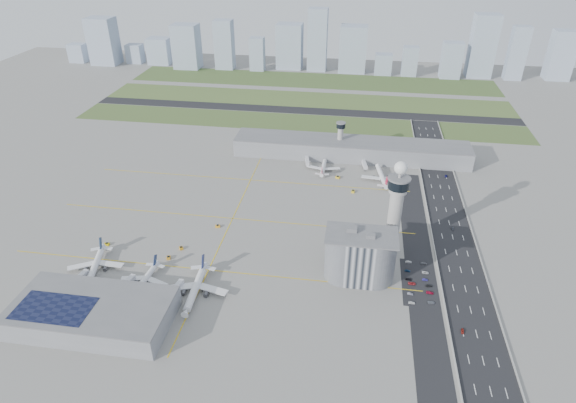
# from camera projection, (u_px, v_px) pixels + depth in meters

# --- Properties ---
(ground) EXTENTS (1000.00, 1000.00, 0.00)m
(ground) POSITION_uv_depth(u_px,v_px,m) (280.00, 248.00, 318.71)
(ground) COLOR gray
(grass_strip_0) EXTENTS (480.00, 50.00, 0.08)m
(grass_strip_0) POSITION_uv_depth(u_px,v_px,m) (297.00, 122.00, 512.57)
(grass_strip_0) COLOR #4A6530
(grass_strip_0) RESTS_ON ground
(grass_strip_1) EXTENTS (480.00, 60.00, 0.08)m
(grass_strip_1) POSITION_uv_depth(u_px,v_px,m) (305.00, 100.00, 576.32)
(grass_strip_1) COLOR #455B2B
(grass_strip_1) RESTS_ON ground
(grass_strip_2) EXTENTS (480.00, 70.00, 0.08)m
(grass_strip_2) POSITION_uv_depth(u_px,v_px,m) (312.00, 80.00, 644.32)
(grass_strip_2) COLOR #425427
(grass_strip_2) RESTS_ON ground
(runway) EXTENTS (480.00, 22.00, 0.10)m
(runway) POSITION_uv_depth(u_px,v_px,m) (301.00, 110.00, 544.01)
(runway) COLOR black
(runway) RESTS_ON ground
(highway) EXTENTS (28.00, 500.00, 0.10)m
(highway) POSITION_uv_depth(u_px,v_px,m) (459.00, 264.00, 303.67)
(highway) COLOR black
(highway) RESTS_ON ground
(barrier_left) EXTENTS (0.60, 500.00, 1.20)m
(barrier_left) POSITION_uv_depth(u_px,v_px,m) (437.00, 261.00, 305.22)
(barrier_left) COLOR #9E9E99
(barrier_left) RESTS_ON ground
(barrier_right) EXTENTS (0.60, 500.00, 1.20)m
(barrier_right) POSITION_uv_depth(u_px,v_px,m) (482.00, 265.00, 301.56)
(barrier_right) COLOR #9E9E99
(barrier_right) RESTS_ON ground
(landside_road) EXTENTS (18.00, 260.00, 0.08)m
(landside_road) POSITION_uv_depth(u_px,v_px,m) (420.00, 270.00, 298.44)
(landside_road) COLOR black
(landside_road) RESTS_ON ground
(parking_lot) EXTENTS (20.00, 44.00, 0.10)m
(parking_lot) POSITION_uv_depth(u_px,v_px,m) (418.00, 282.00, 288.49)
(parking_lot) COLOR black
(parking_lot) RESTS_ON ground
(taxiway_line_h_0) EXTENTS (260.00, 0.60, 0.01)m
(taxiway_line_h_0) POSITION_uv_depth(u_px,v_px,m) (209.00, 270.00, 298.44)
(taxiway_line_h_0) COLOR yellow
(taxiway_line_h_0) RESTS_ON ground
(taxiway_line_h_1) EXTENTS (260.00, 0.60, 0.01)m
(taxiway_line_h_1) POSITION_uv_depth(u_px,v_px,m) (233.00, 218.00, 349.44)
(taxiway_line_h_1) COLOR yellow
(taxiway_line_h_1) RESTS_ON ground
(taxiway_line_h_2) EXTENTS (260.00, 0.60, 0.01)m
(taxiway_line_h_2) POSITION_uv_depth(u_px,v_px,m) (251.00, 180.00, 400.44)
(taxiway_line_h_2) COLOR yellow
(taxiway_line_h_2) RESTS_ON ground
(taxiway_line_v) EXTENTS (0.60, 260.00, 0.01)m
(taxiway_line_v) POSITION_uv_depth(u_px,v_px,m) (233.00, 218.00, 349.44)
(taxiway_line_v) COLOR yellow
(taxiway_line_v) RESTS_ON ground
(control_tower) EXTENTS (14.00, 14.00, 64.50)m
(control_tower) POSITION_uv_depth(u_px,v_px,m) (396.00, 205.00, 298.23)
(control_tower) COLOR #ADAAA5
(control_tower) RESTS_ON ground
(secondary_tower) EXTENTS (8.60, 8.60, 31.90)m
(secondary_tower) POSITION_uv_depth(u_px,v_px,m) (340.00, 136.00, 432.71)
(secondary_tower) COLOR #ADAAA5
(secondary_tower) RESTS_ON ground
(admin_building) EXTENTS (42.00, 24.00, 33.50)m
(admin_building) POSITION_uv_depth(u_px,v_px,m) (360.00, 256.00, 285.42)
(admin_building) COLOR #B2B2B7
(admin_building) RESTS_ON ground
(terminal_pier) EXTENTS (210.00, 32.00, 15.80)m
(terminal_pier) POSITION_uv_depth(u_px,v_px,m) (351.00, 149.00, 435.26)
(terminal_pier) COLOR gray
(terminal_pier) RESTS_ON ground
(near_terminal) EXTENTS (84.00, 42.00, 13.00)m
(near_terminal) POSITION_uv_depth(u_px,v_px,m) (92.00, 313.00, 257.22)
(near_terminal) COLOR gray
(near_terminal) RESTS_ON ground
(airplane_near_a) EXTENTS (43.37, 47.78, 11.36)m
(airplane_near_a) POSITION_uv_depth(u_px,v_px,m) (94.00, 263.00, 295.72)
(airplane_near_a) COLOR white
(airplane_near_a) RESTS_ON ground
(airplane_near_b) EXTENTS (33.01, 37.91, 9.97)m
(airplane_near_b) POSITION_uv_depth(u_px,v_px,m) (143.00, 278.00, 284.00)
(airplane_near_b) COLOR white
(airplane_near_b) RESTS_ON ground
(airplane_near_c) EXTENTS (40.87, 47.32, 12.72)m
(airplane_near_c) POSITION_uv_depth(u_px,v_px,m) (195.00, 286.00, 276.16)
(airplane_near_c) COLOR white
(airplane_near_c) RESTS_ON ground
(airplane_far_a) EXTENTS (29.53, 34.64, 9.63)m
(airplane_far_a) POSITION_uv_depth(u_px,v_px,m) (324.00, 165.00, 414.50)
(airplane_far_a) COLOR white
(airplane_far_a) RESTS_ON ground
(airplane_far_b) EXTENTS (41.04, 45.99, 11.38)m
(airplane_far_b) POSITION_uv_depth(u_px,v_px,m) (382.00, 173.00, 398.61)
(airplane_far_b) COLOR white
(airplane_far_b) RESTS_ON ground
(jet_bridge_near_0) EXTENTS (5.39, 14.31, 5.70)m
(jet_bridge_near_0) POSITION_uv_depth(u_px,v_px,m) (72.00, 287.00, 280.17)
(jet_bridge_near_0) COLOR silver
(jet_bridge_near_0) RESTS_ON ground
(jet_bridge_near_1) EXTENTS (5.39, 14.31, 5.70)m
(jet_bridge_near_1) POSITION_uv_depth(u_px,v_px,m) (120.00, 293.00, 276.25)
(jet_bridge_near_1) COLOR silver
(jet_bridge_near_1) RESTS_ON ground
(jet_bridge_near_2) EXTENTS (5.39, 14.31, 5.70)m
(jet_bridge_near_2) POSITION_uv_depth(u_px,v_px,m) (170.00, 298.00, 272.33)
(jet_bridge_near_2) COLOR silver
(jet_bridge_near_2) RESTS_ON ground
(jet_bridge_far_0) EXTENTS (5.39, 14.31, 5.70)m
(jet_bridge_far_0) POSITION_uv_depth(u_px,v_px,m) (307.00, 159.00, 429.20)
(jet_bridge_far_0) COLOR silver
(jet_bridge_far_0) RESTS_ON ground
(jet_bridge_far_1) EXTENTS (5.39, 14.31, 5.70)m
(jet_bridge_far_1) POSITION_uv_depth(u_px,v_px,m) (363.00, 162.00, 422.67)
(jet_bridge_far_1) COLOR silver
(jet_bridge_far_1) RESTS_ON ground
(tug_0) EXTENTS (3.22, 2.30, 1.80)m
(tug_0) POSITION_uv_depth(u_px,v_px,m) (107.00, 244.00, 320.72)
(tug_0) COLOR #D2B507
(tug_0) RESTS_ON ground
(tug_1) EXTENTS (3.03, 3.76, 1.91)m
(tug_1) POSITION_uv_depth(u_px,v_px,m) (169.00, 257.00, 307.89)
(tug_1) COLOR orange
(tug_1) RESTS_ON ground
(tug_2) EXTENTS (3.53, 3.82, 1.83)m
(tug_2) POSITION_uv_depth(u_px,v_px,m) (181.00, 248.00, 316.85)
(tug_2) COLOR orange
(tug_2) RESTS_ON ground
(tug_3) EXTENTS (3.73, 2.98, 1.91)m
(tug_3) POSITION_uv_depth(u_px,v_px,m) (218.00, 226.00, 339.23)
(tug_3) COLOR orange
(tug_3) RESTS_ON ground
(tug_4) EXTENTS (4.15, 3.49, 2.06)m
(tug_4) POSITION_uv_depth(u_px,v_px,m) (338.00, 177.00, 402.72)
(tug_4) COLOR gold
(tug_4) RESTS_ON ground
(tug_5) EXTENTS (2.74, 3.71, 2.02)m
(tug_5) POSITION_uv_depth(u_px,v_px,m) (353.00, 191.00, 382.15)
(tug_5) COLOR yellow
(tug_5) RESTS_ON ground
(car_lot_0) EXTENTS (3.66, 1.49, 1.25)m
(car_lot_0) POSITION_uv_depth(u_px,v_px,m) (412.00, 303.00, 272.25)
(car_lot_0) COLOR white
(car_lot_0) RESTS_ON ground
(car_lot_1) EXTENTS (3.52, 1.60, 1.12)m
(car_lot_1) POSITION_uv_depth(u_px,v_px,m) (410.00, 294.00, 278.81)
(car_lot_1) COLOR gray
(car_lot_1) RESTS_ON ground
(car_lot_2) EXTENTS (4.52, 2.18, 1.24)m
(car_lot_2) POSITION_uv_depth(u_px,v_px,m) (412.00, 283.00, 286.54)
(car_lot_2) COLOR #AD262B
(car_lot_2) RESTS_ON ground
(car_lot_3) EXTENTS (3.88, 1.61, 1.12)m
(car_lot_3) POSITION_uv_depth(u_px,v_px,m) (409.00, 279.00, 290.04)
(car_lot_3) COLOR black
(car_lot_3) RESTS_ON ground
(car_lot_4) EXTENTS (3.67, 1.80, 1.20)m
(car_lot_4) POSITION_uv_depth(u_px,v_px,m) (407.00, 271.00, 296.94)
(car_lot_4) COLOR navy
(car_lot_4) RESTS_ON ground
(car_lot_5) EXTENTS (3.80, 1.49, 1.23)m
(car_lot_5) POSITION_uv_depth(u_px,v_px,m) (408.00, 262.00, 304.38)
(car_lot_5) COLOR #BEBEBE
(car_lot_5) RESTS_ON ground
(car_lot_6) EXTENTS (4.16, 2.23, 1.11)m
(car_lot_6) POSITION_uv_depth(u_px,v_px,m) (431.00, 303.00, 272.48)
(car_lot_6) COLOR gray
(car_lot_6) RESTS_ON ground
(car_lot_7) EXTENTS (4.42, 2.09, 1.24)m
(car_lot_7) POSITION_uv_depth(u_px,v_px,m) (430.00, 293.00, 279.58)
(car_lot_7) COLOR #AA0E2F
(car_lot_7) RESTS_ON ground
(car_lot_8) EXTENTS (3.97, 1.86, 1.32)m
(car_lot_8) POSITION_uv_depth(u_px,v_px,m) (429.00, 286.00, 284.78)
(car_lot_8) COLOR black
(car_lot_8) RESTS_ON ground
(car_lot_9) EXTENTS (3.37, 1.25, 1.10)m
(car_lot_9) POSITION_uv_depth(u_px,v_px,m) (425.00, 280.00, 289.63)
(car_lot_9) COLOR navy
(car_lot_9) RESTS_ON ground
(car_lot_10) EXTENTS (4.28, 2.16, 1.16)m
(car_lot_10) POSITION_uv_depth(u_px,v_px,m) (425.00, 273.00, 295.41)
(car_lot_10) COLOR white
(car_lot_10) RESTS_ON ground
(car_lot_11) EXTENTS (3.81, 1.69, 1.09)m
(car_lot_11) POSITION_uv_depth(u_px,v_px,m) (424.00, 263.00, 303.33)
(car_lot_11) COLOR gray
(car_lot_11) RESTS_ON ground
(car_hw_0) EXTENTS (1.97, 3.88, 1.27)m
(car_hw_0) POSITION_uv_depth(u_px,v_px,m) (463.00, 331.00, 253.62)
(car_hw_0) COLOR maroon
(car_hw_0) RESTS_ON ground
(car_hw_1) EXTENTS (1.53, 3.77, 1.22)m
(car_hw_1) POSITION_uv_depth(u_px,v_px,m) (453.00, 228.00, 337.07)
(car_hw_1) COLOR #23252C
(car_hw_1) RESTS_ON ground
(car_hw_2) EXTENTS (2.47, 4.33, 1.14)m
(car_hw_2) POSITION_uv_depth(u_px,v_px,m) (446.00, 176.00, 405.29)
(car_hw_2) COLOR navy
(car_hw_2) RESTS_ON ground
(car_hw_4) EXTENTS (1.64, 3.47, 1.15)m
(car_hw_4) POSITION_uv_depth(u_px,v_px,m) (423.00, 146.00, 458.85)
(car_hw_4) COLOR slate
(car_hw_4) RESTS_ON ground
(skyline_bldg_0) EXTENTS (24.05, 19.24, 26.50)m
(skyline_bldg_0) POSITION_uv_depth(u_px,v_px,m) (78.00, 53.00, 719.76)
(skyline_bldg_0) COLOR #9EADC1
(skyline_bldg_0) RESTS_ON ground
(skyline_bldg_1) EXTENTS (37.63, 30.10, 65.60)m
(skyline_bldg_1) POSITION_uv_depth(u_px,v_px,m) (103.00, 41.00, 700.22)
(skyline_bldg_1) COLOR #9EADC1
(skyline_bldg_1) RESTS_ON ground
(skyline_bldg_2) EXTENTS (22.81, 18.25, 26.79)m
(skyline_bldg_2) POSITION_uv_depth(u_px,v_px,m) (135.00, 54.00, 715.58)
(skyline_bldg_2) COLOR #9EADC1
(skyline_bldg_2) RESTS_ON ground
(skyline_bldg_3) EXTENTS (32.30, 25.84, 36.93)m
(skyline_bldg_3) POSITION_uv_depth(u_px,v_px,m) (160.00, 51.00, 708.95)
(skyline_bldg_3) COLOR #9EADC1
(skyline_bldg_3) RESTS_ON ground
(skyline_bldg_4) EXTENTS (35.81, 28.65, 60.36)m
(skyline_bldg_4) POSITION_uv_depth(u_px,v_px,m) (187.00, 46.00, 682.96)
(skyline_bldg_4) COLOR #9EADC1
(skyline_bldg_4) RESTS_ON ground
(skyline_bldg_5) EXTENTS (25.49, 20.39, 66.89)m
(skyline_bldg_5) POSITION_uv_depth(u_px,v_px,m) (224.00, 45.00, 677.99)
(skyline_bldg_5) COLOR #9EADC1
(skyline_bldg_5) RESTS_ON ground
(skyline_bldg_6) EXTENTS (20.04, 16.03, 45.20)m
(skyline_bldg_6) POSITION_uv_depth(u_px,v_px,m) (257.00, 54.00, 675.83)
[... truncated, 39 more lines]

